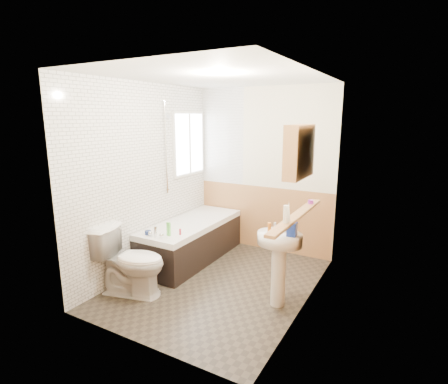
% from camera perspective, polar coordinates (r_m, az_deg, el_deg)
% --- Properties ---
extents(floor, '(2.80, 2.80, 0.00)m').
position_cam_1_polar(floor, '(4.57, -0.95, -14.58)').
color(floor, '#2C261F').
rests_on(floor, ground).
extents(ceiling, '(2.80, 2.80, 0.00)m').
position_cam_1_polar(ceiling, '(4.10, -1.08, 18.35)').
color(ceiling, white).
rests_on(ceiling, ground).
extents(wall_back, '(2.20, 0.02, 2.50)m').
position_cam_1_polar(wall_back, '(5.41, 6.55, 3.52)').
color(wall_back, beige).
rests_on(wall_back, ground).
extents(wall_front, '(2.20, 0.02, 2.50)m').
position_cam_1_polar(wall_front, '(3.06, -14.46, -3.60)').
color(wall_front, beige).
rests_on(wall_front, ground).
extents(wall_left, '(0.02, 2.80, 2.50)m').
position_cam_1_polar(wall_left, '(4.81, -12.53, 2.21)').
color(wall_left, beige).
rests_on(wall_left, ground).
extents(wall_right, '(0.02, 2.80, 2.50)m').
position_cam_1_polar(wall_right, '(3.74, 13.86, -0.70)').
color(wall_right, beige).
rests_on(wall_right, ground).
extents(wainscot_right, '(0.01, 2.80, 1.00)m').
position_cam_1_polar(wainscot_right, '(3.98, 12.98, -11.26)').
color(wainscot_right, '#B8804B').
rests_on(wainscot_right, wall_right).
extents(wainscot_front, '(2.20, 0.01, 1.00)m').
position_cam_1_polar(wainscot_front, '(3.35, -13.48, -15.94)').
color(wainscot_front, '#B8804B').
rests_on(wainscot_front, wall_front).
extents(wainscot_back, '(2.20, 0.01, 1.00)m').
position_cam_1_polar(wainscot_back, '(5.55, 6.28, -4.19)').
color(wainscot_back, '#B8804B').
rests_on(wainscot_back, wall_back).
extents(tile_cladding_left, '(0.01, 2.80, 2.50)m').
position_cam_1_polar(tile_cladding_left, '(4.79, -12.33, 2.19)').
color(tile_cladding_left, white).
rests_on(tile_cladding_left, wall_left).
extents(tile_return_back, '(0.75, 0.01, 1.50)m').
position_cam_1_polar(tile_return_back, '(5.65, -0.29, 9.07)').
color(tile_return_back, white).
rests_on(tile_return_back, wall_back).
extents(window, '(0.03, 0.79, 0.99)m').
position_cam_1_polar(window, '(5.47, -5.68, 7.86)').
color(window, white).
rests_on(window, wall_left).
extents(bathtub, '(0.70, 1.77, 0.71)m').
position_cam_1_polar(bathtub, '(5.19, -5.30, -7.69)').
color(bathtub, black).
rests_on(bathtub, floor).
extents(shower_riser, '(0.11, 0.09, 1.29)m').
position_cam_1_polar(shower_riser, '(4.97, -9.41, 8.30)').
color(shower_riser, silver).
rests_on(shower_riser, wall_left).
extents(toilet, '(0.91, 0.65, 0.81)m').
position_cam_1_polar(toilet, '(4.30, -14.97, -10.88)').
color(toilet, white).
rests_on(toilet, floor).
extents(sink, '(0.49, 0.40, 0.95)m').
position_cam_1_polar(sink, '(3.90, 8.99, -9.98)').
color(sink, white).
rests_on(sink, floor).
extents(pine_shelf, '(0.10, 1.48, 0.03)m').
position_cam_1_polar(pine_shelf, '(3.61, 11.79, -3.80)').
color(pine_shelf, '#B8804B').
rests_on(pine_shelf, wall_right).
extents(medicine_cabinet, '(0.15, 0.59, 0.53)m').
position_cam_1_polar(medicine_cabinet, '(3.57, 12.16, 6.49)').
color(medicine_cabinet, '#B8804B').
rests_on(medicine_cabinet, wall_right).
extents(foam_can, '(0.06, 0.06, 0.17)m').
position_cam_1_polar(foam_can, '(3.28, 10.10, -3.59)').
color(foam_can, silver).
rests_on(foam_can, pine_shelf).
extents(green_bottle, '(0.05, 0.05, 0.20)m').
position_cam_1_polar(green_bottle, '(3.34, 10.49, -3.05)').
color(green_bottle, silver).
rests_on(green_bottle, pine_shelf).
extents(black_jar, '(0.07, 0.07, 0.04)m').
position_cam_1_polar(black_jar, '(4.07, 13.98, -1.56)').
color(black_jar, purple).
rests_on(black_jar, pine_shelf).
extents(soap_bottle, '(0.11, 0.22, 0.10)m').
position_cam_1_polar(soap_bottle, '(3.73, 11.03, -6.34)').
color(soap_bottle, '#19339E').
rests_on(soap_bottle, sink).
extents(clear_bottle, '(0.05, 0.05, 0.11)m').
position_cam_1_polar(clear_bottle, '(3.79, 7.42, -5.81)').
color(clear_bottle, orange).
rests_on(clear_bottle, sink).
extents(blue_gel, '(0.05, 0.04, 0.17)m').
position_cam_1_polar(blue_gel, '(4.52, -9.03, -5.99)').
color(blue_gel, '#59C647').
rests_on(blue_gel, bathtub).
extents(cream_jar, '(0.11, 0.11, 0.05)m').
position_cam_1_polar(cream_jar, '(4.63, -12.32, -6.49)').
color(cream_jar, navy).
rests_on(cream_jar, bathtub).
extents(orange_bottle, '(0.03, 0.03, 0.08)m').
position_cam_1_polar(orange_bottle, '(4.54, -7.18, -6.46)').
color(orange_bottle, maroon).
rests_on(orange_bottle, bathtub).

